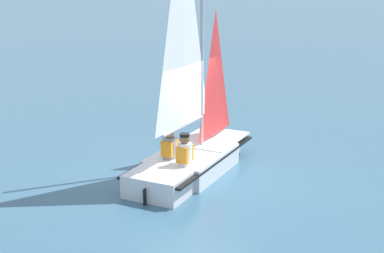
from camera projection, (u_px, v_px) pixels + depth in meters
The scene contains 4 objects.
ground_plane at pixel (192, 172), 12.26m from camera, with size 260.00×260.00×0.00m, color #38607A.
sailboat_main at pixel (191, 139), 12.03m from camera, with size 1.51×4.17×5.98m.
sailor_helm at pixel (170, 152), 11.67m from camera, with size 0.30×0.34×1.16m.
sailor_crew at pixel (185, 158), 11.26m from camera, with size 0.30×0.34×1.16m.
Camera 1 is at (-4.93, 10.45, 4.23)m, focal length 50.00 mm.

